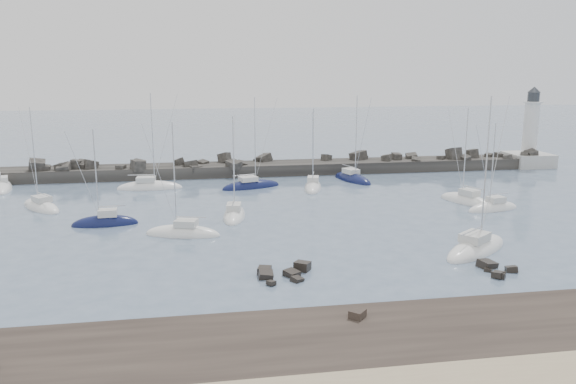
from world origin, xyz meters
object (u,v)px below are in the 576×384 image
(sailboat_3, at_px, (234,216))
(sailboat_10, at_px, (466,202))
(sailboat_4, at_px, (150,188))
(sailboat_6, at_px, (313,188))
(sailboat_14, at_px, (2,188))
(sailboat_13, at_px, (251,187))
(sailboat_2, at_px, (105,223))
(sailboat_7, at_px, (476,250))
(sailboat_9, at_px, (493,209))
(sailboat_1, at_px, (41,207))
(sailboat_5, at_px, (183,234))
(sailboat_8, at_px, (352,179))
(lighthouse, at_px, (529,149))

(sailboat_3, distance_m, sailboat_10, 30.06)
(sailboat_4, bearing_deg, sailboat_6, -9.29)
(sailboat_3, distance_m, sailboat_14, 38.15)
(sailboat_13, bearing_deg, sailboat_6, -14.79)
(sailboat_2, xyz_separation_m, sailboat_4, (3.36, 18.91, -0.02))
(sailboat_2, distance_m, sailboat_6, 30.55)
(sailboat_3, distance_m, sailboat_7, 27.10)
(sailboat_2, bearing_deg, sailboat_9, -0.79)
(sailboat_2, height_order, sailboat_3, sailboat_3)
(sailboat_2, xyz_separation_m, sailboat_14, (-17.57, 22.14, -0.02))
(sailboat_3, bearing_deg, sailboat_1, 161.04)
(sailboat_1, height_order, sailboat_5, sailboat_1)
(sailboat_14, bearing_deg, sailboat_10, -16.83)
(sailboat_6, distance_m, sailboat_8, 8.90)
(sailboat_3, bearing_deg, sailboat_10, 4.38)
(sailboat_6, bearing_deg, sailboat_1, -170.41)
(sailboat_6, height_order, sailboat_8, sailboat_8)
(sailboat_4, xyz_separation_m, sailboat_8, (30.46, 1.32, 0.00))
(sailboat_3, relative_size, sailboat_10, 0.96)
(sailboat_4, distance_m, sailboat_14, 21.18)
(sailboat_8, bearing_deg, sailboat_5, -134.61)
(sailboat_1, xyz_separation_m, sailboat_6, (35.48, 5.99, 0.01))
(sailboat_3, bearing_deg, sailboat_6, 48.74)
(sailboat_5, distance_m, sailboat_8, 36.01)
(sailboat_5, height_order, sailboat_7, sailboat_7)
(sailboat_3, height_order, sailboat_4, sailboat_4)
(sailboat_6, xyz_separation_m, sailboat_13, (-8.71, 2.30, -0.01))
(sailboat_8, bearing_deg, sailboat_6, -144.95)
(sailboat_4, xyz_separation_m, sailboat_13, (14.47, -1.49, -0.01))
(sailboat_1, relative_size, sailboat_7, 0.86)
(sailboat_3, distance_m, sailboat_13, 16.65)
(sailboat_6, bearing_deg, sailboat_3, -131.26)
(lighthouse, distance_m, sailboat_2, 73.85)
(sailboat_9, bearing_deg, sailboat_6, 140.57)
(sailboat_3, height_order, sailboat_5, sailboat_3)
(sailboat_2, height_order, sailboat_9, sailboat_9)
(lighthouse, height_order, sailboat_4, lighthouse)
(sailboat_3, height_order, sailboat_14, sailboat_14)
(lighthouse, distance_m, sailboat_1, 79.51)
(sailboat_8, height_order, sailboat_10, sailboat_8)
(sailboat_3, bearing_deg, sailboat_14, 146.61)
(sailboat_3, bearing_deg, sailboat_4, 121.58)
(sailboat_1, distance_m, sailboat_6, 35.98)
(sailboat_6, bearing_deg, sailboat_4, 170.71)
(sailboat_7, height_order, sailboat_13, sailboat_7)
(sailboat_2, distance_m, sailboat_3, 14.33)
(sailboat_7, relative_size, sailboat_14, 1.10)
(sailboat_2, xyz_separation_m, sailboat_5, (8.54, -5.40, -0.01))
(sailboat_3, relative_size, sailboat_9, 1.09)
(sailboat_14, bearing_deg, sailboat_2, -51.57)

